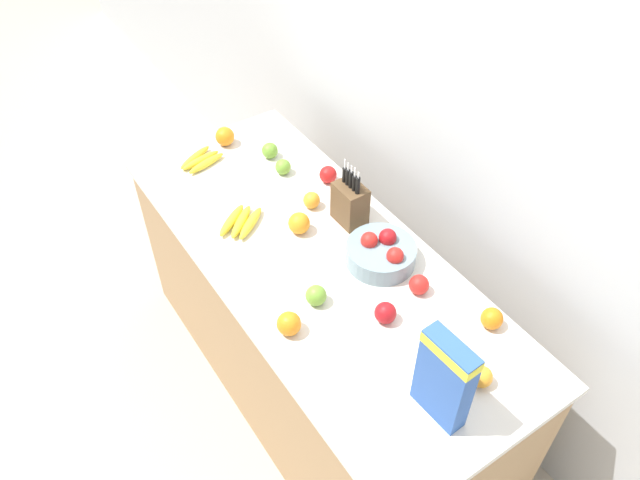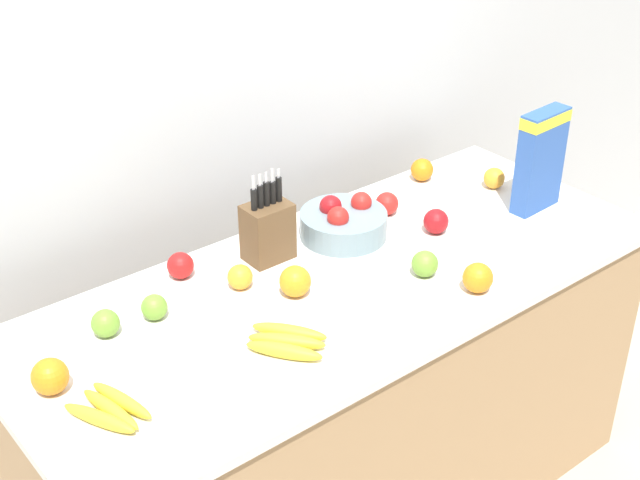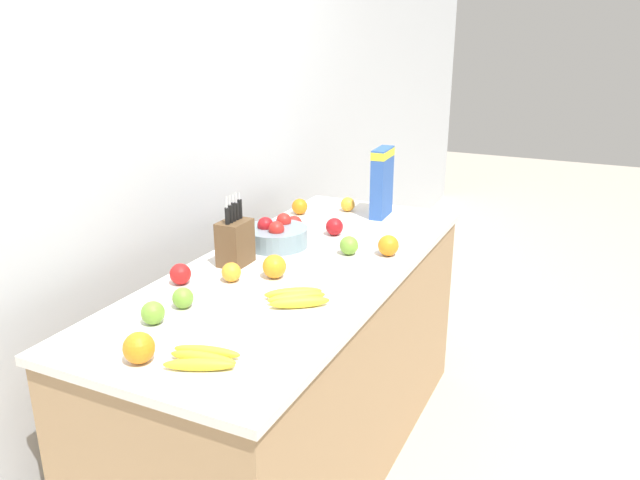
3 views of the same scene
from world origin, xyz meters
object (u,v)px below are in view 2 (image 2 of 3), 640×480
at_px(apple_by_knife_block, 105,323).
at_px(orange_front_right, 422,170).
at_px(knife_block, 268,230).
at_px(orange_back_center, 50,376).
at_px(apple_leftmost, 154,307).
at_px(apple_middle, 180,266).
at_px(orange_near_bowl, 478,278).
at_px(banana_bunch_left, 110,409).
at_px(orange_mid_right, 240,277).
at_px(orange_mid_left, 295,281).
at_px(orange_front_center, 494,178).
at_px(fruit_bowl, 343,222).
at_px(apple_front, 387,204).
at_px(cereal_box, 541,157).
at_px(banana_bunch_right, 287,341).
at_px(apple_near_bananas, 425,264).
at_px(apple_rear, 436,221).

distance_m(apple_by_knife_block, orange_front_right, 1.24).
height_order(knife_block, orange_back_center, knife_block).
bearing_deg(apple_leftmost, apple_middle, 39.63).
height_order(knife_block, orange_near_bowl, knife_block).
xyz_separation_m(banana_bunch_left, orange_mid_right, (0.52, 0.25, 0.02)).
xyz_separation_m(orange_mid_left, orange_back_center, (-0.68, 0.03, 0.00)).
relative_size(apple_leftmost, orange_front_center, 0.98).
relative_size(fruit_bowl, orange_near_bowl, 3.13).
xyz_separation_m(fruit_bowl, apple_leftmost, (-0.65, -0.02, -0.01)).
relative_size(apple_front, apple_leftmost, 1.06).
height_order(cereal_box, apple_middle, cereal_box).
bearing_deg(fruit_bowl, orange_front_center, -6.52).
xyz_separation_m(banana_bunch_right, orange_mid_left, (0.16, 0.17, 0.02)).
bearing_deg(apple_middle, apple_by_knife_block, -157.82).
height_order(orange_front_right, orange_front_center, orange_front_right).
distance_m(knife_block, banana_bunch_right, 0.44).
xyz_separation_m(cereal_box, apple_front, (-0.39, 0.26, -0.14)).
relative_size(apple_near_bananas, orange_near_bowl, 0.90).
relative_size(apple_rear, orange_mid_right, 1.10).
bearing_deg(banana_bunch_right, apple_middle, 94.53).
height_order(orange_mid_right, orange_back_center, orange_back_center).
relative_size(apple_by_knife_block, orange_front_right, 0.95).
bearing_deg(cereal_box, apple_front, 143.48).
distance_m(apple_near_bananas, apple_leftmost, 0.74).
bearing_deg(orange_mid_left, orange_back_center, 177.24).
relative_size(apple_middle, orange_near_bowl, 0.90).
bearing_deg(apple_rear, banana_bunch_right, -165.72).
relative_size(orange_mid_right, orange_front_center, 0.99).
distance_m(fruit_bowl, orange_front_right, 0.46).
bearing_deg(apple_rear, orange_mid_left, -179.50).
relative_size(knife_block, apple_rear, 3.63).
bearing_deg(apple_by_knife_block, apple_near_bananas, -20.05).
height_order(fruit_bowl, apple_leftmost, fruit_bowl).
distance_m(apple_rear, apple_front, 0.18).
xyz_separation_m(apple_middle, orange_mid_left, (0.19, -0.27, 0.01)).
bearing_deg(orange_front_center, orange_front_right, 127.49).
xyz_separation_m(orange_front_right, orange_back_center, (-1.43, -0.25, 0.01)).
distance_m(apple_rear, orange_mid_right, 0.64).
xyz_separation_m(apple_leftmost, orange_back_center, (-0.33, -0.11, 0.01)).
height_order(knife_block, apple_front, knife_block).
distance_m(apple_rear, orange_front_right, 0.36).
relative_size(apple_rear, orange_near_bowl, 0.92).
distance_m(fruit_bowl, orange_back_center, 0.99).
xyz_separation_m(apple_by_knife_block, orange_near_bowl, (0.87, -0.44, 0.01)).
bearing_deg(orange_mid_left, apple_near_bananas, -23.42).
distance_m(apple_by_knife_block, orange_front_center, 1.38).
height_order(apple_rear, orange_back_center, orange_back_center).
relative_size(cereal_box, banana_bunch_left, 1.53).
distance_m(apple_near_bananas, orange_back_center, 1.03).
relative_size(banana_bunch_right, orange_mid_left, 2.72).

